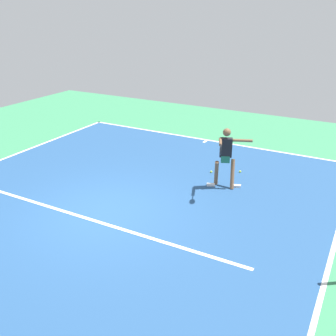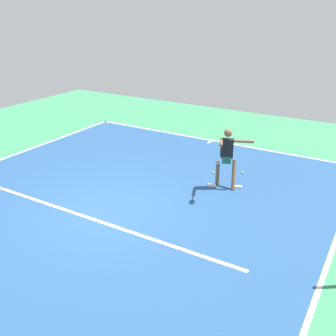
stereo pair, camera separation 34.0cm
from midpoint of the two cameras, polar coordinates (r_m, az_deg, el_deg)
The scene contains 9 objects.
ground_plane at distance 10.09m, azimuth -10.30°, elevation -6.39°, with size 23.20×23.20×0.00m, color #388456.
court_surface at distance 10.09m, azimuth -10.30°, elevation -6.38°, with size 10.81×13.31×0.00m, color navy.
court_line_baseline_near at distance 15.32m, azimuth 5.16°, elevation 4.14°, with size 10.81×0.10×0.01m, color white.
court_line_sideline_left at distance 8.31m, azimuth 21.18°, elevation -14.69°, with size 0.10×13.31×0.01m, color white.
court_line_service at distance 9.78m, azimuth -12.04°, elevation -7.53°, with size 8.11×0.10×0.01m, color white.
court_line_centre_mark at distance 15.14m, azimuth 4.86°, elevation 3.93°, with size 0.10×0.30×0.01m, color white.
tennis_player at distance 10.95m, azimuth 7.64°, elevation 2.00°, with size 1.15×1.34×1.78m.
tennis_ball_near_service_line at distance 12.26m, azimuth 5.60°, elevation -0.56°, with size 0.07×0.07×0.07m, color #CCE033.
tennis_ball_far_corner at distance 12.40m, azimuth 9.82°, elevation -0.52°, with size 0.07×0.07×0.07m, color #CCE033.
Camera 1 is at (-5.59, 6.84, 4.83)m, focal length 41.33 mm.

